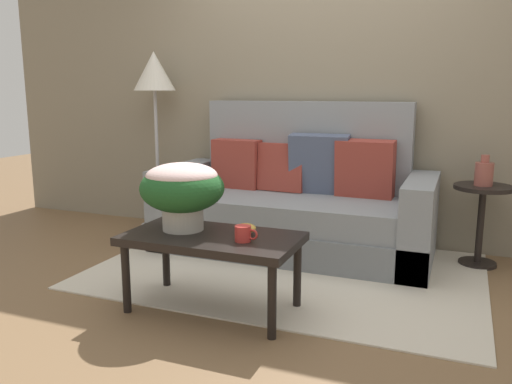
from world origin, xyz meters
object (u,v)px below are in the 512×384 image
at_px(side_table, 482,211).
at_px(snack_bowl, 245,229).
at_px(couch, 295,206).
at_px(floor_lamp, 155,84).
at_px(coffee_mug, 243,234).
at_px(potted_plant, 182,188).
at_px(coffee_table, 212,244).
at_px(table_vase, 484,173).

relative_size(side_table, snack_bowl, 4.92).
distance_m(couch, floor_lamp, 1.68).
bearing_deg(coffee_mug, side_table, 50.44).
height_order(side_table, potted_plant, potted_plant).
bearing_deg(potted_plant, coffee_table, -10.48).
bearing_deg(coffee_mug, snack_bowl, 108.32).
distance_m(side_table, floor_lamp, 2.87).
distance_m(coffee_mug, table_vase, 1.91).
bearing_deg(coffee_table, snack_bowl, 23.44).
height_order(coffee_table, floor_lamp, floor_lamp).
distance_m(coffee_mug, snack_bowl, 0.14).
bearing_deg(potted_plant, coffee_mug, -12.16).
bearing_deg(snack_bowl, floor_lamp, 136.18).
bearing_deg(floor_lamp, snack_bowl, -43.82).
relative_size(coffee_table, floor_lamp, 0.62).
xyz_separation_m(side_table, potted_plant, (-1.64, -1.39, 0.29)).
distance_m(coffee_table, potted_plant, 0.37).
bearing_deg(snack_bowl, couch, 94.22).
bearing_deg(couch, coffee_table, -93.69).
bearing_deg(coffee_mug, floor_lamp, 134.50).
bearing_deg(table_vase, coffee_mug, -129.68).
relative_size(couch, coffee_mug, 16.10).
distance_m(snack_bowl, table_vase, 1.84).
bearing_deg(snack_bowl, coffee_mug, -71.68).
height_order(potted_plant, snack_bowl, potted_plant).
bearing_deg(coffee_table, coffee_mug, -13.75).
bearing_deg(couch, coffee_mug, -84.39).
xyz_separation_m(couch, snack_bowl, (0.09, -1.22, 0.13)).
relative_size(side_table, coffee_mug, 4.51).
bearing_deg(table_vase, coffee_table, -135.41).
bearing_deg(potted_plant, couch, 77.06).
xyz_separation_m(coffee_table, side_table, (1.44, 1.42, 0.01)).
xyz_separation_m(side_table, coffee_mug, (-1.22, -1.48, 0.09)).
height_order(coffee_mug, table_vase, table_vase).
relative_size(snack_bowl, table_vase, 0.55).
bearing_deg(coffee_table, couch, 86.31).
bearing_deg(table_vase, potted_plant, -140.02).
distance_m(couch, snack_bowl, 1.23).
bearing_deg(table_vase, side_table, 67.23).
relative_size(floor_lamp, potted_plant, 3.25).
bearing_deg(coffee_table, potted_plant, 169.52).
bearing_deg(coffee_mug, couch, 95.61).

